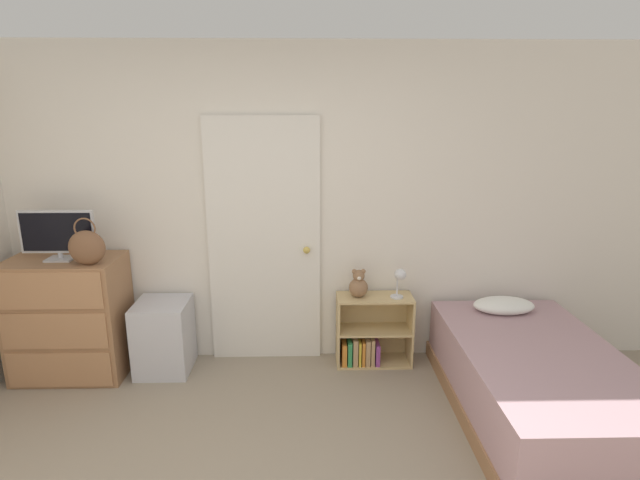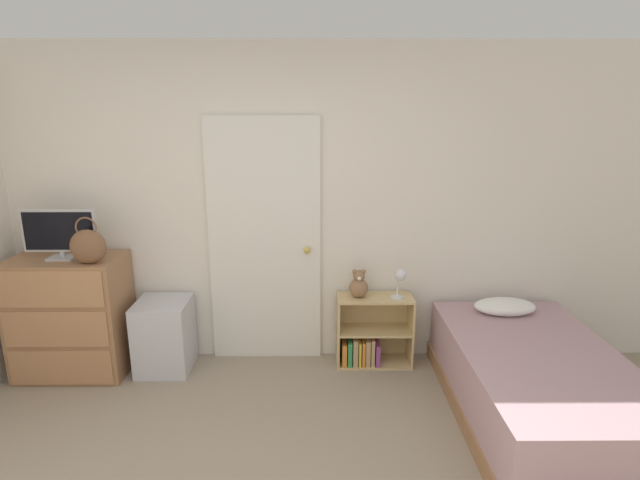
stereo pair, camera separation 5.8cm
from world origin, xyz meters
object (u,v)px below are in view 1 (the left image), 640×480
(handbag, at_px, (87,247))
(storage_bin, at_px, (164,336))
(bookshelf, at_px, (369,336))
(desk_lamp, at_px, (400,278))
(bed, at_px, (537,383))
(teddy_bear, at_px, (359,285))
(dresser, at_px, (70,318))
(tv, at_px, (58,234))

(handbag, height_order, storage_bin, handbag)
(bookshelf, height_order, desk_lamp, desk_lamp)
(desk_lamp, distance_m, bed, 1.21)
(bookshelf, relative_size, teddy_bear, 2.64)
(bookshelf, bearing_deg, storage_bin, -177.19)
(dresser, height_order, storage_bin, dresser)
(desk_lamp, bearing_deg, teddy_bear, 173.20)
(storage_bin, bearing_deg, bed, -14.62)
(handbag, bearing_deg, bookshelf, 7.24)
(teddy_bear, xyz_separation_m, bed, (1.14, -0.78, -0.43))
(teddy_bear, bearing_deg, desk_lamp, -6.80)
(handbag, relative_size, bookshelf, 0.57)
(storage_bin, relative_size, teddy_bear, 2.48)
(desk_lamp, height_order, bed, desk_lamp)
(bed, bearing_deg, tv, 169.13)
(bookshelf, bearing_deg, handbag, -172.76)
(dresser, height_order, desk_lamp, dresser)
(storage_bin, bearing_deg, bookshelf, 2.81)
(desk_lamp, bearing_deg, tv, -177.97)
(dresser, relative_size, teddy_bear, 4.08)
(bookshelf, relative_size, desk_lamp, 2.51)
(handbag, bearing_deg, storage_bin, 22.83)
(teddy_bear, bearing_deg, storage_bin, -177.10)
(dresser, bearing_deg, tv, -86.29)
(dresser, distance_m, handbag, 0.68)
(handbag, relative_size, storage_bin, 0.61)
(teddy_bear, bearing_deg, bookshelf, 1.30)
(bookshelf, height_order, teddy_bear, teddy_bear)
(tv, bearing_deg, storage_bin, 4.16)
(storage_bin, bearing_deg, tv, -175.84)
(storage_bin, distance_m, bookshelf, 1.66)
(desk_lamp, bearing_deg, dresser, -178.23)
(dresser, distance_m, bookshelf, 2.37)
(teddy_bear, height_order, desk_lamp, desk_lamp)
(handbag, xyz_separation_m, desk_lamp, (2.32, 0.23, -0.33))
(bed, bearing_deg, storage_bin, 165.38)
(tv, xyz_separation_m, teddy_bear, (2.26, 0.13, -0.46))
(dresser, xyz_separation_m, teddy_bear, (2.26, 0.12, 0.21))
(storage_bin, relative_size, bookshelf, 0.94)
(bookshelf, xyz_separation_m, desk_lamp, (0.23, -0.04, 0.52))
(handbag, height_order, bed, handbag)
(bookshelf, relative_size, bed, 0.33)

